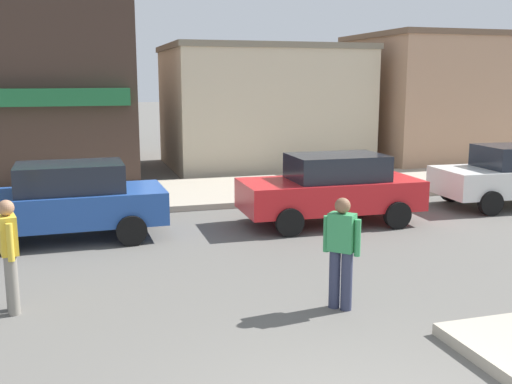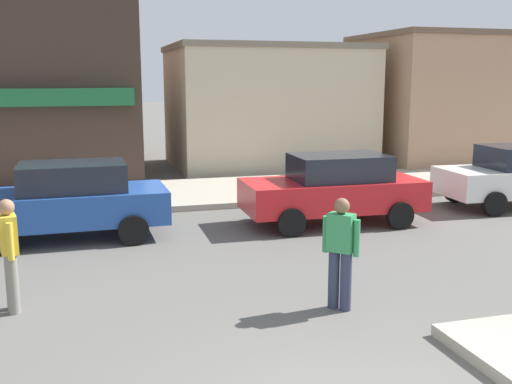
# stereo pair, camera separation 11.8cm
# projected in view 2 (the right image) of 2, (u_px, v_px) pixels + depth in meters

# --- Properties ---
(kerb_far) EXTENTS (80.00, 4.00, 0.15)m
(kerb_far) POSITION_uv_depth(u_px,v_px,m) (172.00, 194.00, 16.59)
(kerb_far) COLOR #A89E8C
(kerb_far) RESTS_ON ground
(parked_car_nearest) EXTENTS (4.03, 1.93, 1.56)m
(parked_car_nearest) POSITION_uv_depth(u_px,v_px,m) (68.00, 200.00, 12.10)
(parked_car_nearest) COLOR #234C9E
(parked_car_nearest) RESTS_ON ground
(parked_car_second) EXTENTS (4.03, 1.94, 1.56)m
(parked_car_second) POSITION_uv_depth(u_px,v_px,m) (334.00, 188.00, 13.40)
(parked_car_second) COLOR red
(parked_car_second) RESTS_ON ground
(pedestrian_crossing_near) EXTENTS (0.29, 0.56, 1.61)m
(pedestrian_crossing_near) POSITION_uv_depth(u_px,v_px,m) (10.00, 252.00, 8.28)
(pedestrian_crossing_near) COLOR gray
(pedestrian_crossing_near) RESTS_ON ground
(pedestrian_crossing_far) EXTENTS (0.45, 0.46, 1.61)m
(pedestrian_crossing_far) POSITION_uv_depth(u_px,v_px,m) (341.00, 250.00, 8.36)
(pedestrian_crossing_far) COLOR #2D334C
(pedestrian_crossing_far) RESTS_ON ground
(building_storefront_left_near) EXTENTS (7.01, 5.39, 4.41)m
(building_storefront_left_near) POSITION_uv_depth(u_px,v_px,m) (266.00, 106.00, 22.19)
(building_storefront_left_near) COLOR beige
(building_storefront_left_near) RESTS_ON ground
(building_storefront_left_mid) EXTENTS (8.02, 5.49, 4.90)m
(building_storefront_left_mid) POSITION_uv_depth(u_px,v_px,m) (463.00, 98.00, 23.69)
(building_storefront_left_mid) COLOR tan
(building_storefront_left_mid) RESTS_ON ground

